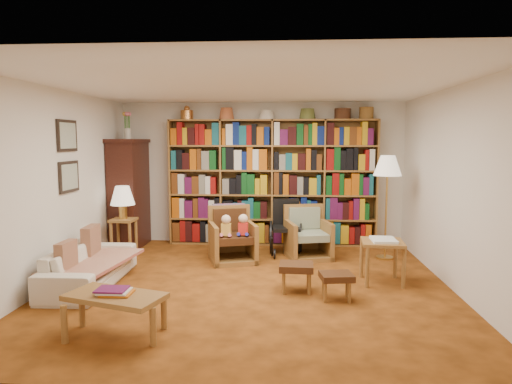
# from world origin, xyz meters

# --- Properties ---
(floor) EXTENTS (5.00, 5.00, 0.00)m
(floor) POSITION_xyz_m (0.00, 0.00, 0.00)
(floor) COLOR #974E17
(floor) RESTS_ON ground
(ceiling) EXTENTS (5.00, 5.00, 0.00)m
(ceiling) POSITION_xyz_m (0.00, 0.00, 2.50)
(ceiling) COLOR white
(ceiling) RESTS_ON wall_back
(wall_back) EXTENTS (5.00, 0.00, 5.00)m
(wall_back) POSITION_xyz_m (0.00, 2.50, 1.25)
(wall_back) COLOR white
(wall_back) RESTS_ON floor
(wall_front) EXTENTS (5.00, 0.00, 5.00)m
(wall_front) POSITION_xyz_m (0.00, -2.50, 1.25)
(wall_front) COLOR white
(wall_front) RESTS_ON floor
(wall_left) EXTENTS (0.00, 5.00, 5.00)m
(wall_left) POSITION_xyz_m (-2.50, 0.00, 1.25)
(wall_left) COLOR white
(wall_left) RESTS_ON floor
(wall_right) EXTENTS (0.00, 5.00, 5.00)m
(wall_right) POSITION_xyz_m (2.50, 0.00, 1.25)
(wall_right) COLOR white
(wall_right) RESTS_ON floor
(bookshelf) EXTENTS (3.60, 0.30, 2.42)m
(bookshelf) POSITION_xyz_m (0.20, 2.33, 1.17)
(bookshelf) COLOR brown
(bookshelf) RESTS_ON floor
(curio_cabinet) EXTENTS (0.50, 0.95, 2.40)m
(curio_cabinet) POSITION_xyz_m (-2.25, 2.00, 0.95)
(curio_cabinet) COLOR #3A180F
(curio_cabinet) RESTS_ON floor
(framed_pictures) EXTENTS (0.03, 0.52, 0.97)m
(framed_pictures) POSITION_xyz_m (-2.48, 0.30, 1.62)
(framed_pictures) COLOR black
(framed_pictures) RESTS_ON wall_left
(sofa) EXTENTS (1.75, 0.72, 0.51)m
(sofa) POSITION_xyz_m (-2.05, -0.12, 0.25)
(sofa) COLOR beige
(sofa) RESTS_ON floor
(sofa_throw) EXTENTS (0.90, 1.48, 0.04)m
(sofa_throw) POSITION_xyz_m (-2.00, -0.12, 0.30)
(sofa_throw) COLOR beige
(sofa_throw) RESTS_ON sofa
(cushion_left) EXTENTS (0.16, 0.42, 0.41)m
(cushion_left) POSITION_xyz_m (-2.18, 0.23, 0.45)
(cushion_left) COLOR maroon
(cushion_left) RESTS_ON sofa
(cushion_right) EXTENTS (0.13, 0.36, 0.36)m
(cushion_right) POSITION_xyz_m (-2.18, -0.47, 0.45)
(cushion_right) COLOR maroon
(cushion_right) RESTS_ON sofa
(side_table_lamp) EXTENTS (0.39, 0.39, 0.59)m
(side_table_lamp) POSITION_xyz_m (-2.15, 1.39, 0.43)
(side_table_lamp) COLOR brown
(side_table_lamp) RESTS_ON floor
(table_lamp) EXTENTS (0.39, 0.39, 0.52)m
(table_lamp) POSITION_xyz_m (-2.15, 1.39, 0.95)
(table_lamp) COLOR #B5893A
(table_lamp) RESTS_ON side_table_lamp
(armchair_leather) EXTENTS (0.86, 0.87, 0.84)m
(armchair_leather) POSITION_xyz_m (-0.36, 1.20, 0.35)
(armchair_leather) COLOR brown
(armchair_leather) RESTS_ON floor
(armchair_sage) EXTENTS (0.80, 0.81, 0.81)m
(armchair_sage) POSITION_xyz_m (0.80, 1.49, 0.31)
(armchair_sage) COLOR brown
(armchair_sage) RESTS_ON floor
(wheelchair) EXTENTS (0.51, 0.71, 0.89)m
(wheelchair) POSITION_xyz_m (0.44, 1.66, 0.40)
(wheelchair) COLOR black
(wheelchair) RESTS_ON floor
(floor_lamp) EXTENTS (0.43, 0.43, 1.61)m
(floor_lamp) POSITION_xyz_m (1.99, 1.45, 1.39)
(floor_lamp) COLOR #B5893A
(floor_lamp) RESTS_ON floor
(side_table_papers) EXTENTS (0.56, 0.56, 0.58)m
(side_table_papers) POSITION_xyz_m (1.69, 0.21, 0.47)
(side_table_papers) COLOR brown
(side_table_papers) RESTS_ON floor
(footstool_a) EXTENTS (0.42, 0.36, 0.35)m
(footstool_a) POSITION_xyz_m (0.57, -0.21, 0.28)
(footstool_a) COLOR #432912
(footstool_a) RESTS_ON floor
(footstool_b) EXTENTS (0.41, 0.36, 0.31)m
(footstool_b) POSITION_xyz_m (1.03, -0.47, 0.25)
(footstool_b) COLOR #432912
(footstool_b) RESTS_ON floor
(coffee_table) EXTENTS (1.01, 0.71, 0.46)m
(coffee_table) POSITION_xyz_m (-1.15, -1.61, 0.35)
(coffee_table) COLOR brown
(coffee_table) RESTS_ON floor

